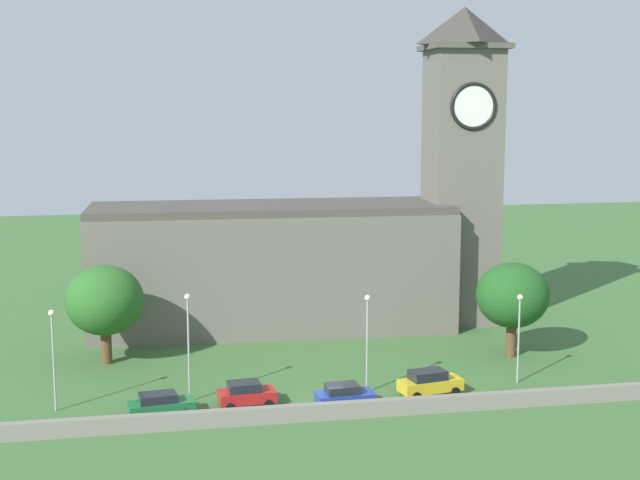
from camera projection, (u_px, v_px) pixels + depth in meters
The scene contains 13 objects.
ground_plane at pixel (296, 348), 78.36m from camera, with size 200.00×200.00×0.00m, color #3D6633.
church at pixel (315, 243), 85.09m from camera, with size 39.27×12.09×30.15m.
quay_barrier at pixel (337, 411), 60.88m from camera, with size 50.66×0.70×1.14m, color gray.
car_green at pixel (160, 404), 61.33m from camera, with size 4.68×2.55×1.63m.
car_red at pixel (246, 394), 63.40m from camera, with size 4.15×2.51×1.76m.
car_blue at pixel (344, 395), 63.17m from camera, with size 4.16×2.43×1.66m.
car_yellow at pixel (430, 383), 65.70m from camera, with size 4.89×2.79×1.89m.
streetlamp_west_end at pixel (53, 344), 61.77m from camera, with size 0.44×0.44×7.23m.
streetlamp_west_mid at pixel (188, 331), 63.68m from camera, with size 0.44×0.44×7.93m.
streetlamp_central at pixel (367, 328), 65.70m from camera, with size 0.44×0.44×7.40m.
streetlamp_east_mid at pixel (519, 324), 68.11m from camera, with size 0.44×0.44×6.92m.
tree_by_tower at pixel (105, 301), 73.03m from camera, with size 6.35×6.35×8.19m.
tree_riverside_west at pixel (513, 296), 75.05m from camera, with size 6.10×6.10×8.06m.
Camera 1 is at (-12.03, -60.05, 21.39)m, focal length 50.27 mm.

